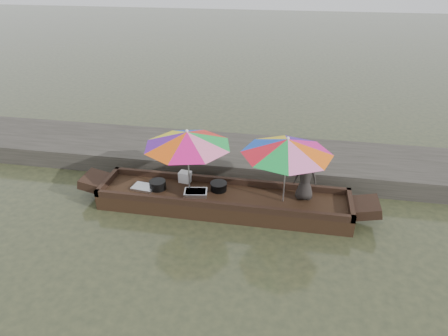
% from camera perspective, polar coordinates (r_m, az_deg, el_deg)
% --- Properties ---
extents(water, '(80.00, 80.00, 0.00)m').
position_cam_1_polar(water, '(9.30, -0.11, -5.74)').
color(water, '#2D3221').
rests_on(water, ground).
extents(dock, '(22.00, 2.20, 0.50)m').
position_cam_1_polar(dock, '(11.06, 1.97, 1.56)').
color(dock, '#2D2B26').
rests_on(dock, ground).
extents(boat_hull, '(5.71, 1.20, 0.35)m').
position_cam_1_polar(boat_hull, '(9.21, -0.11, -4.83)').
color(boat_hull, black).
rests_on(boat_hull, water).
extents(cooking_pot, '(0.38, 0.38, 0.20)m').
position_cam_1_polar(cooking_pot, '(9.44, -9.46, -2.40)').
color(cooking_pot, black).
rests_on(cooking_pot, boat_hull).
extents(tray_crayfish, '(0.57, 0.44, 0.09)m').
position_cam_1_polar(tray_crayfish, '(9.14, -4.07, -3.54)').
color(tray_crayfish, silver).
rests_on(tray_crayfish, boat_hull).
extents(tray_scallop, '(0.56, 0.42, 0.06)m').
position_cam_1_polar(tray_scallop, '(9.54, -11.38, -2.73)').
color(tray_scallop, silver).
rests_on(tray_scallop, boat_hull).
extents(charcoal_grill, '(0.37, 0.37, 0.18)m').
position_cam_1_polar(charcoal_grill, '(9.27, -0.77, -2.70)').
color(charcoal_grill, black).
rests_on(charcoal_grill, boat_hull).
extents(supply_bag, '(0.31, 0.25, 0.26)m').
position_cam_1_polar(supply_bag, '(9.63, -5.57, -1.27)').
color(supply_bag, silver).
rests_on(supply_bag, boat_hull).
extents(vendor, '(0.52, 0.35, 1.03)m').
position_cam_1_polar(vendor, '(8.92, 11.56, -1.44)').
color(vendor, black).
rests_on(vendor, boat_hull).
extents(umbrella_bow, '(2.22, 2.22, 1.55)m').
position_cam_1_polar(umbrella_bow, '(8.89, -5.12, 0.85)').
color(umbrella_bow, green).
rests_on(umbrella_bow, boat_hull).
extents(umbrella_stern, '(2.10, 2.10, 1.55)m').
position_cam_1_polar(umbrella_stern, '(8.62, 8.76, -0.33)').
color(umbrella_stern, '#E51486').
rests_on(umbrella_stern, boat_hull).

